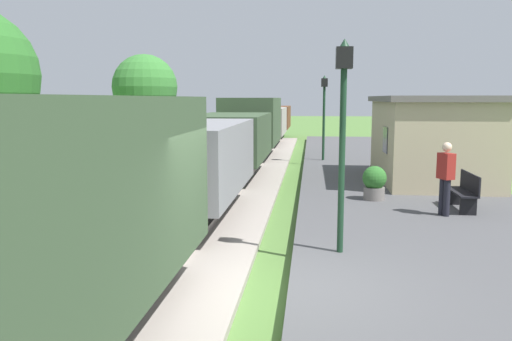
{
  "coord_description": "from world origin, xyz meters",
  "views": [
    {
      "loc": [
        0.5,
        -7.06,
        2.95
      ],
      "look_at": [
        -0.84,
        5.38,
        1.19
      ],
      "focal_mm": 36.04,
      "sensor_mm": 36.0,
      "label": 1
    }
  ],
  "objects_px": {
    "person_waiting": "(446,176)",
    "bench_near_hut": "(464,191)",
    "station_hut": "(431,138)",
    "lamp_post_far": "(324,102)",
    "lamp_post_near": "(343,107)",
    "tree_field_left": "(145,87)",
    "potted_planter": "(374,182)",
    "freight_train": "(241,133)"
  },
  "relations": [
    {
      "from": "freight_train",
      "to": "person_waiting",
      "type": "height_order",
      "value": "freight_train"
    },
    {
      "from": "station_hut",
      "to": "tree_field_left",
      "type": "distance_m",
      "value": 12.5
    },
    {
      "from": "station_hut",
      "to": "lamp_post_near",
      "type": "xyz_separation_m",
      "value": [
        -3.37,
        -8.4,
        1.15
      ]
    },
    {
      "from": "station_hut",
      "to": "lamp_post_far",
      "type": "bearing_deg",
      "value": 121.96
    },
    {
      "from": "station_hut",
      "to": "person_waiting",
      "type": "relative_size",
      "value": 3.39
    },
    {
      "from": "person_waiting",
      "to": "potted_planter",
      "type": "bearing_deg",
      "value": -74.83
    },
    {
      "from": "tree_field_left",
      "to": "person_waiting",
      "type": "bearing_deg",
      "value": -44.51
    },
    {
      "from": "freight_train",
      "to": "lamp_post_far",
      "type": "height_order",
      "value": "lamp_post_far"
    },
    {
      "from": "station_hut",
      "to": "bench_near_hut",
      "type": "xyz_separation_m",
      "value": [
        -0.16,
        -4.55,
        -0.93
      ]
    },
    {
      "from": "station_hut",
      "to": "person_waiting",
      "type": "distance_m",
      "value": 5.32
    },
    {
      "from": "person_waiting",
      "to": "lamp_post_far",
      "type": "xyz_separation_m",
      "value": [
        -2.56,
        10.63,
        1.62
      ]
    },
    {
      "from": "person_waiting",
      "to": "tree_field_left",
      "type": "distance_m",
      "value": 14.87
    },
    {
      "from": "potted_planter",
      "to": "lamp_post_near",
      "type": "xyz_separation_m",
      "value": [
        -1.17,
        -4.9,
        2.08
      ]
    },
    {
      "from": "person_waiting",
      "to": "lamp_post_far",
      "type": "distance_m",
      "value": 11.06
    },
    {
      "from": "station_hut",
      "to": "person_waiting",
      "type": "xyz_separation_m",
      "value": [
        -0.8,
        -5.24,
        -0.47
      ]
    },
    {
      "from": "lamp_post_near",
      "to": "tree_field_left",
      "type": "bearing_deg",
      "value": 120.46
    },
    {
      "from": "potted_planter",
      "to": "bench_near_hut",
      "type": "bearing_deg",
      "value": -27.24
    },
    {
      "from": "bench_near_hut",
      "to": "person_waiting",
      "type": "relative_size",
      "value": 0.88
    },
    {
      "from": "station_hut",
      "to": "lamp_post_far",
      "type": "height_order",
      "value": "lamp_post_far"
    },
    {
      "from": "station_hut",
      "to": "tree_field_left",
      "type": "height_order",
      "value": "tree_field_left"
    },
    {
      "from": "lamp_post_near",
      "to": "lamp_post_far",
      "type": "height_order",
      "value": "same"
    },
    {
      "from": "freight_train",
      "to": "person_waiting",
      "type": "distance_m",
      "value": 10.85
    },
    {
      "from": "bench_near_hut",
      "to": "lamp_post_near",
      "type": "distance_m",
      "value": 5.42
    },
    {
      "from": "bench_near_hut",
      "to": "potted_planter",
      "type": "distance_m",
      "value": 2.29
    },
    {
      "from": "person_waiting",
      "to": "tree_field_left",
      "type": "relative_size",
      "value": 0.35
    },
    {
      "from": "person_waiting",
      "to": "lamp_post_near",
      "type": "relative_size",
      "value": 0.46
    },
    {
      "from": "station_hut",
      "to": "freight_train",
      "type": "bearing_deg",
      "value": 150.82
    },
    {
      "from": "person_waiting",
      "to": "lamp_post_near",
      "type": "distance_m",
      "value": 4.38
    },
    {
      "from": "potted_planter",
      "to": "station_hut",
      "type": "bearing_deg",
      "value": 57.93
    },
    {
      "from": "potted_planter",
      "to": "tree_field_left",
      "type": "xyz_separation_m",
      "value": [
        -9.09,
        8.57,
        2.72
      ]
    },
    {
      "from": "freight_train",
      "to": "potted_planter",
      "type": "xyz_separation_m",
      "value": [
        4.6,
        -7.3,
        -0.78
      ]
    },
    {
      "from": "lamp_post_near",
      "to": "person_waiting",
      "type": "bearing_deg",
      "value": 51.01
    },
    {
      "from": "person_waiting",
      "to": "bench_near_hut",
      "type": "bearing_deg",
      "value": -156.74
    },
    {
      "from": "potted_planter",
      "to": "lamp_post_far",
      "type": "relative_size",
      "value": 0.25
    },
    {
      "from": "station_hut",
      "to": "tree_field_left",
      "type": "xyz_separation_m",
      "value": [
        -11.29,
        5.07,
        1.79
      ]
    },
    {
      "from": "lamp_post_far",
      "to": "potted_planter",
      "type": "bearing_deg",
      "value": -82.53
    },
    {
      "from": "potted_planter",
      "to": "lamp_post_near",
      "type": "height_order",
      "value": "lamp_post_near"
    },
    {
      "from": "station_hut",
      "to": "lamp_post_far",
      "type": "distance_m",
      "value": 6.46
    },
    {
      "from": "person_waiting",
      "to": "potted_planter",
      "type": "xyz_separation_m",
      "value": [
        -1.39,
        1.73,
        -0.46
      ]
    },
    {
      "from": "lamp_post_far",
      "to": "station_hut",
      "type": "bearing_deg",
      "value": -58.04
    },
    {
      "from": "person_waiting",
      "to": "tree_field_left",
      "type": "bearing_deg",
      "value": -68.15
    },
    {
      "from": "bench_near_hut",
      "to": "lamp_post_far",
      "type": "relative_size",
      "value": 0.41
    }
  ]
}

